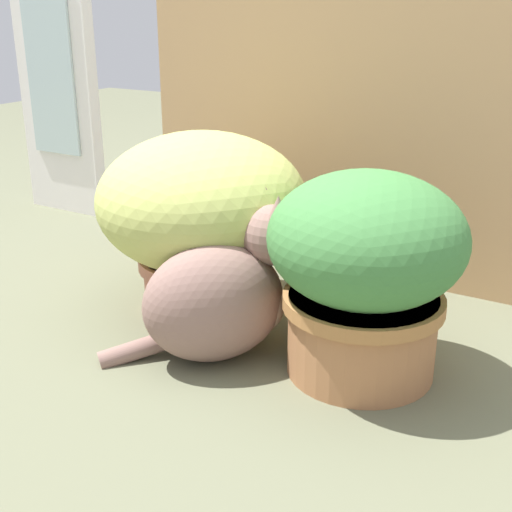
{
  "coord_description": "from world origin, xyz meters",
  "views": [
    {
      "loc": [
        0.62,
        -0.93,
        0.62
      ],
      "look_at": [
        0.03,
        0.07,
        0.18
      ],
      "focal_mm": 47.73,
      "sensor_mm": 36.0,
      "label": 1
    }
  ],
  "objects_px": {
    "leafy_planter": "(365,268)",
    "mushroom_ornament_red": "(167,297)",
    "cat": "(223,295)",
    "grass_planter": "(202,214)"
  },
  "relations": [
    {
      "from": "grass_planter",
      "to": "cat",
      "type": "distance_m",
      "value": 0.22
    },
    {
      "from": "grass_planter",
      "to": "leafy_planter",
      "type": "distance_m",
      "value": 0.39
    },
    {
      "from": "leafy_planter",
      "to": "mushroom_ornament_red",
      "type": "height_order",
      "value": "leafy_planter"
    },
    {
      "from": "mushroom_ornament_red",
      "to": "leafy_planter",
      "type": "bearing_deg",
      "value": 8.81
    },
    {
      "from": "cat",
      "to": "mushroom_ornament_red",
      "type": "relative_size",
      "value": 3.0
    },
    {
      "from": "leafy_planter",
      "to": "mushroom_ornament_red",
      "type": "distance_m",
      "value": 0.4
    },
    {
      "from": "leafy_planter",
      "to": "cat",
      "type": "relative_size",
      "value": 1.11
    },
    {
      "from": "mushroom_ornament_red",
      "to": "cat",
      "type": "bearing_deg",
      "value": -7.47
    },
    {
      "from": "cat",
      "to": "mushroom_ornament_red",
      "type": "xyz_separation_m",
      "value": [
        -0.14,
        0.02,
        -0.04
      ]
    },
    {
      "from": "leafy_planter",
      "to": "cat",
      "type": "xyz_separation_m",
      "value": [
        -0.24,
        -0.08,
        -0.07
      ]
    }
  ]
}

